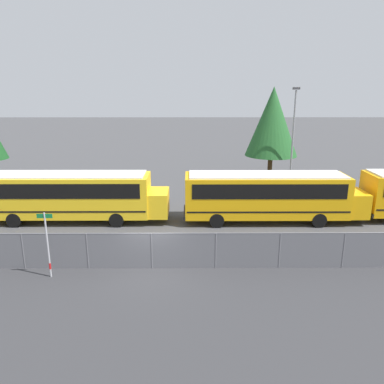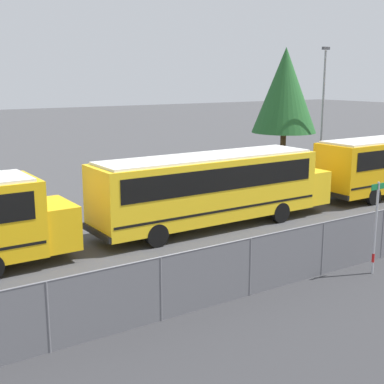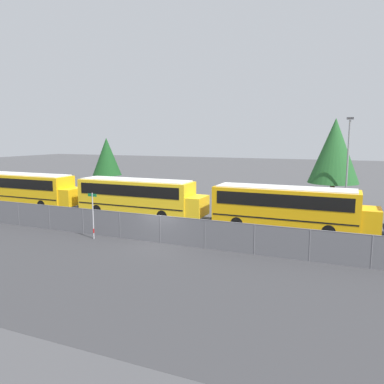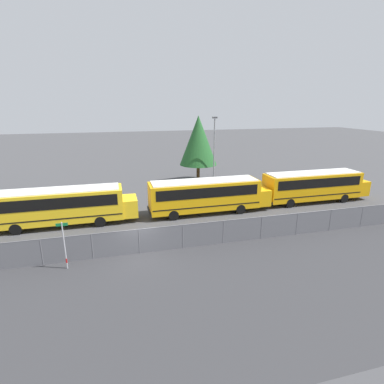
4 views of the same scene
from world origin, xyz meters
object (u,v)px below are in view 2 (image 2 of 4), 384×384
object	(u,v)px
light_pole	(323,102)
street_sign	(376,226)
school_bus_1	(213,185)
tree_1	(285,90)

from	to	relation	value
light_pole	street_sign	bearing A→B (deg)	-132.51
school_bus_1	tree_1	distance (m)	19.84
street_sign	light_pole	world-z (taller)	light_pole
light_pole	tree_1	distance (m)	3.12
street_sign	light_pole	xyz separation A→B (m)	(15.54, 16.95, 3.03)
light_pole	school_bus_1	bearing A→B (deg)	-150.98
street_sign	tree_1	xyz separation A→B (m)	(14.26, 19.68, 3.83)
light_pole	tree_1	size ratio (longest dim) A/B	0.99
street_sign	light_pole	distance (m)	23.20
light_pole	tree_1	world-z (taller)	tree_1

